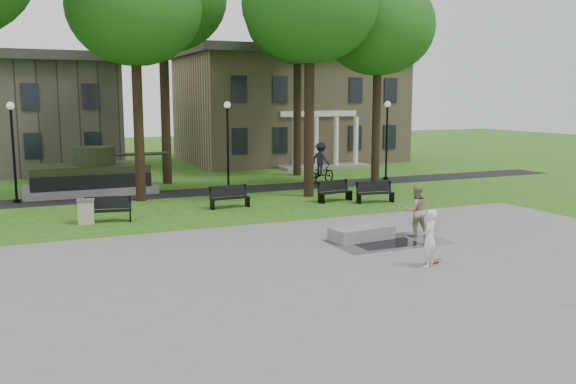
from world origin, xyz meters
name	(u,v)px	position (x,y,z in m)	size (l,w,h in m)	color
ground	(323,237)	(0.00, 0.00, 0.00)	(120.00, 120.00, 0.00)	#284D12
plaza	(403,274)	(0.00, -5.00, 0.01)	(22.00, 16.00, 0.02)	gray
footpath	(221,191)	(0.00, 12.00, 0.01)	(44.00, 2.60, 0.01)	black
building_right	(288,105)	(10.00, 26.00, 4.34)	(17.00, 12.00, 8.60)	#9E8460
tree_1	(134,9)	(-4.50, 10.50, 8.95)	(6.20, 6.20, 11.63)	black
tree_2	(310,5)	(3.50, 8.50, 9.32)	(6.60, 6.60, 12.16)	black
tree_3	(378,27)	(8.00, 9.50, 8.60)	(6.00, 6.00, 11.19)	black
tree_5	(297,20)	(6.50, 16.50, 9.67)	(6.40, 6.40, 12.44)	black
lamp_left	(13,144)	(-10.00, 12.30, 2.79)	(0.36, 0.36, 4.73)	black
lamp_mid	(228,138)	(0.50, 12.30, 2.79)	(0.36, 0.36, 4.73)	black
lamp_right	(387,134)	(10.50, 12.30, 2.79)	(0.36, 0.36, 4.73)	black
tank_monument	(90,177)	(-6.46, 14.00, 0.86)	(7.45, 3.40, 2.40)	gray
puddle	(387,244)	(1.50, -1.84, 0.02)	(2.20, 1.20, 0.00)	black
concrete_block	(361,233)	(1.03, -0.92, 0.24)	(2.20, 1.00, 0.45)	gray
skateboard	(433,263)	(1.36, -4.52, 0.06)	(0.78, 0.20, 0.07)	brown
skateboarder	(429,238)	(1.07, -4.70, 0.87)	(0.62, 0.41, 1.69)	white
friend_watching	(416,211)	(3.06, -1.23, 0.95)	(0.90, 0.70, 1.85)	tan
cyclist	(321,167)	(6.17, 12.48, 0.97)	(2.32, 1.54, 2.37)	black
park_bench_0	(108,209)	(-6.63, 5.94, 0.52)	(1.85, 0.83, 1.00)	black
park_bench_1	(229,196)	(-1.19, 7.00, 0.52)	(1.83, 0.64, 1.00)	black
park_bench_2	(335,190)	(3.97, 6.63, 0.52)	(1.85, 0.86, 1.00)	black
park_bench_3	(375,191)	(5.57, 5.60, 0.52)	(1.84, 0.72, 1.00)	black
trash_bin	(86,211)	(-7.46, 5.93, 0.49)	(0.74, 0.74, 0.96)	#BCAD9B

